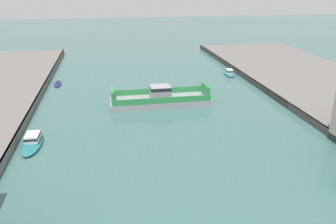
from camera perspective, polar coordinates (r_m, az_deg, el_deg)
name	(u,v)px	position (r m, az deg, el deg)	size (l,w,h in m)	color
chain_ferry	(160,99)	(63.09, -1.30, 2.23)	(18.20, 5.91, 3.47)	#939399
moored_boat_near_left	(32,141)	(51.14, -21.50, -4.53)	(2.68, 7.77, 1.49)	#237075
moored_boat_near_right	(58,84)	(79.29, -17.78, 4.49)	(1.56, 5.20, 0.91)	navy
moored_boat_mid_left	(229,73)	(84.52, 10.06, 6.38)	(2.53, 5.97, 1.50)	#237075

